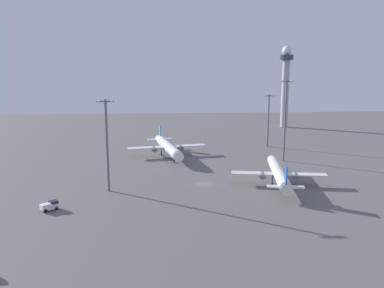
{
  "coord_description": "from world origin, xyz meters",
  "views": [
    {
      "loc": [
        -12.72,
        -110.61,
        33.01
      ],
      "look_at": [
        0.48,
        44.98,
        4.0
      ],
      "focal_mm": 35.85,
      "sensor_mm": 36.0,
      "label": 1
    }
  ],
  "objects_px": {
    "control_tower": "(286,81)",
    "apron_light_central": "(107,140)",
    "baggage_tractor": "(50,206)",
    "apron_light_east": "(268,117)",
    "apron_light_west": "(285,116)",
    "airplane_far_stand": "(167,147)",
    "airplane_near_gate": "(279,173)"
  },
  "relations": [
    {
      "from": "control_tower",
      "to": "apron_light_central",
      "type": "relative_size",
      "value": 1.89
    },
    {
      "from": "baggage_tractor",
      "to": "apron_light_east",
      "type": "height_order",
      "value": "apron_light_east"
    },
    {
      "from": "apron_light_west",
      "to": "apron_light_central",
      "type": "relative_size",
      "value": 1.18
    },
    {
      "from": "apron_light_east",
      "to": "apron_light_central",
      "type": "xyz_separation_m",
      "value": [
        -63.31,
        -61.18,
        1.22
      ]
    },
    {
      "from": "baggage_tractor",
      "to": "apron_light_east",
      "type": "relative_size",
      "value": 0.19
    },
    {
      "from": "airplane_far_stand",
      "to": "control_tower",
      "type": "bearing_deg",
      "value": -143.39
    },
    {
      "from": "apron_light_east",
      "to": "apron_light_central",
      "type": "bearing_deg",
      "value": -135.98
    },
    {
      "from": "airplane_near_gate",
      "to": "apron_light_west",
      "type": "height_order",
      "value": "apron_light_west"
    },
    {
      "from": "airplane_far_stand",
      "to": "apron_light_east",
      "type": "distance_m",
      "value": 49.47
    },
    {
      "from": "control_tower",
      "to": "airplane_near_gate",
      "type": "xyz_separation_m",
      "value": [
        -41.5,
        -121.77,
        -24.39
      ]
    },
    {
      "from": "baggage_tractor",
      "to": "apron_light_central",
      "type": "height_order",
      "value": "apron_light_central"
    },
    {
      "from": "apron_light_west",
      "to": "airplane_near_gate",
      "type": "bearing_deg",
      "value": -110.79
    },
    {
      "from": "control_tower",
      "to": "apron_light_east",
      "type": "xyz_separation_m",
      "value": [
        -28.09,
        -62.77,
        -14.28
      ]
    },
    {
      "from": "apron_light_west",
      "to": "apron_light_east",
      "type": "height_order",
      "value": "apron_light_west"
    },
    {
      "from": "airplane_far_stand",
      "to": "apron_light_west",
      "type": "xyz_separation_m",
      "value": [
        43.86,
        -12.32,
        13.27
      ]
    },
    {
      "from": "control_tower",
      "to": "apron_light_west",
      "type": "relative_size",
      "value": 1.6
    },
    {
      "from": "baggage_tractor",
      "to": "control_tower",
      "type": "bearing_deg",
      "value": 105.02
    },
    {
      "from": "apron_light_east",
      "to": "apron_light_central",
      "type": "distance_m",
      "value": 88.05
    },
    {
      "from": "airplane_near_gate",
      "to": "apron_light_east",
      "type": "relative_size",
      "value": 1.53
    },
    {
      "from": "baggage_tractor",
      "to": "apron_light_east",
      "type": "distance_m",
      "value": 107.83
    },
    {
      "from": "airplane_near_gate",
      "to": "baggage_tractor",
      "type": "relative_size",
      "value": 8.08
    },
    {
      "from": "control_tower",
      "to": "airplane_far_stand",
      "type": "distance_m",
      "value": 110.74
    },
    {
      "from": "airplane_near_gate",
      "to": "airplane_far_stand",
      "type": "relative_size",
      "value": 0.89
    },
    {
      "from": "airplane_near_gate",
      "to": "apron_light_central",
      "type": "xyz_separation_m",
      "value": [
        -49.91,
        -2.18,
        11.33
      ]
    },
    {
      "from": "control_tower",
      "to": "baggage_tractor",
      "type": "bearing_deg",
      "value": -126.81
    },
    {
      "from": "control_tower",
      "to": "airplane_far_stand",
      "type": "relative_size",
      "value": 1.22
    },
    {
      "from": "control_tower",
      "to": "baggage_tractor",
      "type": "xyz_separation_m",
      "value": [
        -103.73,
        -138.61,
        -26.73
      ]
    },
    {
      "from": "baggage_tractor",
      "to": "airplane_near_gate",
      "type": "bearing_deg",
      "value": 66.97
    },
    {
      "from": "airplane_near_gate",
      "to": "apron_light_east",
      "type": "height_order",
      "value": "apron_light_east"
    },
    {
      "from": "airplane_far_stand",
      "to": "apron_light_central",
      "type": "height_order",
      "value": "apron_light_central"
    },
    {
      "from": "control_tower",
      "to": "apron_light_east",
      "type": "bearing_deg",
      "value": -114.11
    },
    {
      "from": "airplane_far_stand",
      "to": "apron_light_east",
      "type": "height_order",
      "value": "apron_light_east"
    }
  ]
}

